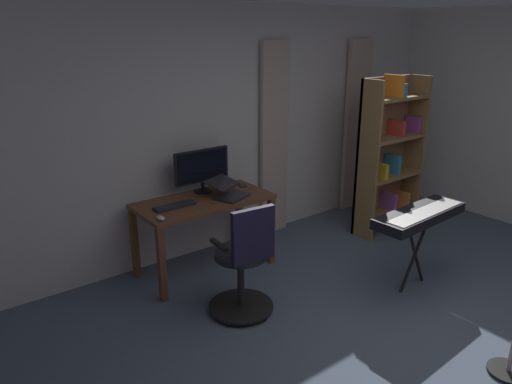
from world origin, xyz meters
The scene contains 13 objects.
ground_plane centered at (0.00, 0.00, 0.00)m, with size 8.01×8.01×0.00m, color #4B596B.
back_room_partition centered at (0.00, -2.72, 1.29)m, with size 6.16×0.10×2.59m, color silver.
curtain_left_panel centered at (-1.93, -2.61, 1.10)m, with size 0.40×0.06×2.21m, color #C2B19F.
curtain_right_panel centered at (-0.54, -2.61, 1.10)m, with size 0.37×0.06×2.21m, color #C2B19F.
desk centered at (0.64, -2.25, 0.64)m, with size 1.31×0.64×0.75m.
office_chair centered at (0.80, -1.36, 0.47)m, with size 0.56×0.56×1.00m.
computer_monitor centered at (0.52, -2.45, 1.01)m, with size 0.60×0.18×0.44m.
computer_keyboard centered at (0.96, -2.22, 0.76)m, with size 0.40×0.12×0.02m, color #232328.
laptop centered at (0.41, -2.16, 0.81)m, with size 0.43×0.44×0.17m.
computer_mouse centered at (1.21, -2.01, 0.77)m, with size 0.06×0.10×0.04m, color silver.
cell_phone_by_monitor centered at (0.08, -2.37, 0.76)m, with size 0.07×0.14×0.01m, color #232328.
bookshelf centered at (-1.65, -1.86, 0.92)m, with size 0.88×0.30×1.84m.
piano_keyboard centered at (-0.72, -0.76, 0.71)m, with size 1.04×0.37×0.78m.
Camera 1 is at (2.88, 1.51, 2.30)m, focal length 33.53 mm.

